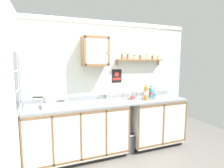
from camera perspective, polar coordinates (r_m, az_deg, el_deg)
floor at (r=3.35m, az=1.53°, el=-22.61°), size 5.92×5.92×0.00m
back_wall at (r=3.48m, az=-2.11°, el=-0.20°), size 3.52×0.07×2.41m
side_wall_left at (r=2.43m, az=-29.37°, el=-4.59°), size 0.05×3.36×2.41m
lower_cabinet_run at (r=3.22m, az=-10.79°, el=-14.82°), size 1.68×0.60×0.92m
lower_cabinet_run_right at (r=3.78m, az=13.21°, el=-11.52°), size 1.06×0.60×0.92m
countertop at (r=3.24m, az=-0.23°, el=-5.88°), size 2.88×0.62×0.03m
backsplash at (r=3.49m, az=-1.91°, el=-4.01°), size 2.88×0.02×0.08m
sink at (r=3.28m, az=-0.10°, el=-5.81°), size 0.52×0.46×0.42m
hot_plate_stove at (r=3.03m, az=-17.67°, el=-6.08°), size 0.38×0.32×0.08m
saucepan at (r=3.03m, az=-19.61°, el=-4.38°), size 0.31×0.16×0.09m
bottle_juice_amber_0 at (r=3.40m, az=10.72°, el=-2.65°), size 0.08×0.08×0.31m
bottle_water_blue_1 at (r=3.52m, az=13.26°, el=-3.10°), size 0.07×0.07×0.23m
bottle_water_clear_2 at (r=3.53m, az=10.51°, el=-2.57°), size 0.09×0.09×0.28m
bottle_detergent_teal_3 at (r=3.68m, az=12.12°, el=-2.57°), size 0.08×0.08×0.24m
dish_rack at (r=3.42m, az=6.30°, el=-4.56°), size 0.33×0.25×0.16m
mug at (r=3.40m, az=6.40°, el=-4.31°), size 0.13×0.09×0.09m
wall_cabinet at (r=3.24m, az=-5.33°, el=10.25°), size 0.46×0.28×0.52m
spice_shelf at (r=3.66m, az=8.86°, el=7.75°), size 1.01×0.14×0.22m
warning_sign at (r=3.52m, az=1.50°, el=2.53°), size 0.20×0.01×0.26m
window at (r=2.81m, az=-27.84°, el=1.18°), size 0.03×0.65×0.80m
trash_bin at (r=3.50m, az=5.46°, el=-17.80°), size 0.25×0.25×0.36m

